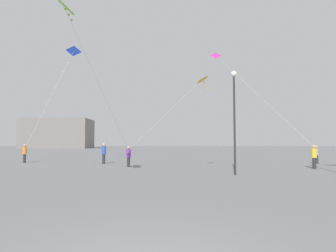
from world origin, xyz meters
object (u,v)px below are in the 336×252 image
(person_in_yellow, at_px, (314,156))
(person_in_grey, at_px, (317,154))
(kite_cobalt_delta, at_px, (73,53))
(person_in_purple, at_px, (129,155))
(kite_lime_delta, at_px, (64,6))
(lamppost_west, at_px, (234,107))
(kite_amber_diamond, at_px, (201,80))
(person_in_orange, at_px, (25,152))
(building_left_hall, at_px, (58,134))
(person_in_blue, at_px, (104,153))
(kite_magenta_delta, at_px, (218,58))

(person_in_yellow, bearing_deg, person_in_grey, 165.43)
(kite_cobalt_delta, bearing_deg, person_in_purple, -48.53)
(kite_lime_delta, bearing_deg, lamppost_west, 27.93)
(person_in_purple, xyz_separation_m, kite_amber_diamond, (5.29, -3.17, 5.11))
(person_in_purple, relative_size, lamppost_west, 0.27)
(kite_lime_delta, bearing_deg, person_in_grey, 37.43)
(person_in_yellow, xyz_separation_m, kite_amber_diamond, (-8.26, -1.94, 5.06))
(person_in_purple, distance_m, person_in_orange, 11.29)
(person_in_grey, bearing_deg, kite_amber_diamond, 83.77)
(person_in_yellow, distance_m, kite_lime_delta, 18.52)
(building_left_hall, bearing_deg, kite_amber_diamond, -61.79)
(kite_amber_diamond, xyz_separation_m, kite_cobalt_delta, (-12.85, 11.73, 5.65))
(kite_amber_diamond, bearing_deg, person_in_blue, 141.44)
(kite_lime_delta, bearing_deg, kite_cobalt_delta, 108.68)
(person_in_grey, height_order, building_left_hall, building_left_hall)
(person_in_yellow, distance_m, kite_cobalt_delta, 25.62)
(person_in_orange, bearing_deg, person_in_purple, -67.60)
(building_left_hall, bearing_deg, person_in_blue, -64.91)
(person_in_purple, height_order, kite_magenta_delta, kite_magenta_delta)
(kite_cobalt_delta, height_order, building_left_hall, kite_cobalt_delta)
(person_in_grey, height_order, kite_cobalt_delta, kite_cobalt_delta)
(building_left_hall, xyz_separation_m, lamppost_west, (41.06, -75.48, -0.77))
(lamppost_west, bearing_deg, person_in_grey, 44.36)
(person_in_grey, bearing_deg, person_in_blue, 53.20)
(kite_lime_delta, bearing_deg, building_left_hall, 112.24)
(person_in_orange, distance_m, lamppost_west, 20.14)
(person_in_grey, distance_m, kite_amber_diamond, 13.96)
(person_in_blue, height_order, kite_cobalt_delta, kite_cobalt_delta)
(person_in_orange, distance_m, kite_amber_diamond, 18.14)
(kite_cobalt_delta, xyz_separation_m, kite_magenta_delta, (17.75, 11.14, 2.77))
(person_in_yellow, height_order, kite_lime_delta, kite_lime_delta)
(person_in_grey, relative_size, lamppost_west, 0.26)
(person_in_yellow, distance_m, lamppost_west, 8.27)
(kite_lime_delta, height_order, kite_magenta_delta, kite_magenta_delta)
(person_in_purple, bearing_deg, lamppost_west, -133.69)
(person_in_grey, relative_size, kite_amber_diamond, 0.28)
(person_in_yellow, distance_m, building_left_hall, 85.93)
(person_in_purple, xyz_separation_m, person_in_blue, (-2.69, 3.19, 0.10))
(person_in_grey, bearing_deg, kite_lime_delta, 88.85)
(kite_cobalt_delta, relative_size, building_left_hall, 0.52)
(kite_magenta_delta, bearing_deg, person_in_purple, -117.33)
(person_in_orange, height_order, building_left_hall, building_left_hall)
(person_in_purple, bearing_deg, kite_magenta_delta, -33.97)
(person_in_yellow, bearing_deg, building_left_hall, -132.46)
(person_in_orange, bearing_deg, person_in_grey, -45.91)
(person_in_purple, xyz_separation_m, kite_cobalt_delta, (-7.57, 8.56, 10.76))
(person_in_orange, bearing_deg, kite_amber_diamond, -70.37)
(kite_lime_delta, height_order, building_left_hall, building_left_hall)
(person_in_blue, distance_m, kite_magenta_delta, 24.88)
(person_in_purple, relative_size, building_left_hall, 0.08)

